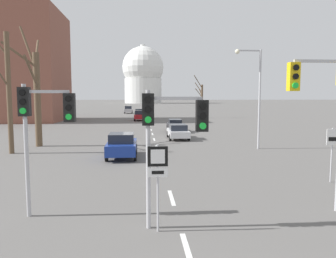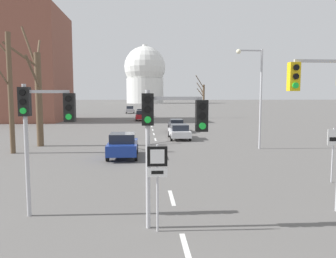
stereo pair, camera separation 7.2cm
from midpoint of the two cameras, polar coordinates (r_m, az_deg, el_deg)
lane_stripe_0 at (r=9.33m, az=3.43°, el=-20.17°), size 0.16×2.00×0.01m
lane_stripe_1 at (r=13.49m, az=0.81°, el=-11.85°), size 0.16×2.00×0.01m
lane_stripe_2 at (r=17.82m, az=-0.49°, el=-7.50°), size 0.16×2.00×0.01m
lane_stripe_3 at (r=22.22m, az=-1.27°, el=-4.86°), size 0.16×2.00×0.01m
lane_stripe_4 at (r=26.65m, az=-1.78°, el=-3.09°), size 0.16×2.00×0.01m
lane_stripe_5 at (r=31.10m, az=-2.15°, el=-1.83°), size 0.16×2.00×0.01m
lane_stripe_6 at (r=35.57m, az=-2.42°, el=-0.88°), size 0.16×2.00×0.01m
lane_stripe_7 at (r=40.04m, az=-2.64°, el=-0.15°), size 0.16×2.00×0.01m
lane_stripe_8 at (r=44.52m, az=-2.81°, el=0.44°), size 0.16×2.00×0.01m
lane_stripe_9 at (r=49.00m, az=-2.95°, el=0.92°), size 0.16×2.00×0.01m
lane_stripe_10 at (r=53.48m, az=-3.06°, el=1.32°), size 0.16×2.00×0.01m
lane_stripe_11 at (r=57.97m, az=-3.16°, el=1.66°), size 0.16×2.00×0.01m
traffic_signal_centre_tall at (r=9.90m, az=0.12°, el=0.72°), size 2.00×0.34×4.26m
traffic_signal_near_right at (r=12.51m, az=26.01°, el=5.64°), size 2.14×0.34×5.51m
traffic_signal_near_left at (r=11.68m, az=-21.04°, el=1.92°), size 1.82×0.34×4.48m
route_sign_post at (r=9.81m, az=-1.65°, el=-7.59°), size 0.60×0.08×2.65m
speed_limit_sign at (r=17.26m, az=26.93°, el=-2.62°), size 0.60×0.08×2.60m
street_lamp_right at (r=26.15m, az=15.17°, el=6.93°), size 2.08×0.36×7.63m
sedan_near_left at (r=37.82m, az=1.51°, el=0.66°), size 1.70×4.21×1.46m
sedan_near_right at (r=80.11m, az=-6.59°, el=3.39°), size 1.96×4.20×1.82m
sedan_mid_centre at (r=31.39m, az=2.03°, el=-0.42°), size 1.90×4.45×1.42m
sedan_far_left at (r=55.49m, az=-4.75°, el=2.37°), size 1.69×3.81×1.76m
sedan_far_right at (r=22.02m, az=-7.78°, el=-2.78°), size 1.97×4.04×1.65m
sedan_distant_centre at (r=66.35m, az=-4.70°, el=2.85°), size 1.93×4.40×1.60m
bare_tree_left_near at (r=28.67m, az=-21.73°, el=6.06°), size 2.89×6.41×9.82m
bare_tree_right_near at (r=62.38m, az=6.17°, el=5.16°), size 1.95×2.37×8.02m
bare_tree_left_far at (r=25.80m, az=-25.95°, el=6.59°), size 2.95×3.99×10.38m
capitol_dome at (r=200.19m, az=-4.02°, el=9.37°), size 24.68×24.68×34.86m
apartment_block_left at (r=61.32m, az=-25.94°, el=9.77°), size 18.00×14.00×18.08m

